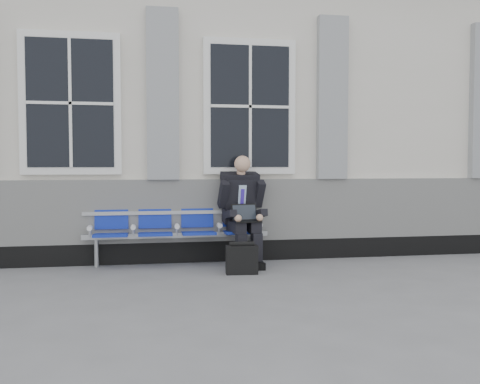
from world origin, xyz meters
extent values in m
plane|color=slate|center=(0.00, 0.00, 0.00)|extent=(70.00, 70.00, 0.00)
cube|color=silver|center=(0.00, 3.50, 2.10)|extent=(14.00, 4.00, 4.20)
cube|color=gray|center=(0.00, 3.50, 4.32)|extent=(14.40, 4.40, 0.24)
cube|color=black|center=(0.00, 1.47, 0.15)|extent=(14.00, 0.10, 0.30)
cube|color=silver|center=(0.00, 1.46, 0.75)|extent=(14.00, 0.08, 0.90)
cube|color=gray|center=(-0.90, 1.44, 2.40)|extent=(0.45, 0.14, 2.40)
cube|color=gray|center=(1.60, 1.44, 2.40)|extent=(0.45, 0.14, 2.40)
cube|color=white|center=(-2.15, 1.46, 2.25)|extent=(1.35, 0.10, 1.95)
cube|color=black|center=(-2.15, 1.41, 2.25)|extent=(1.15, 0.02, 1.75)
cube|color=white|center=(0.35, 1.46, 2.25)|extent=(1.35, 0.10, 1.95)
cube|color=black|center=(0.35, 1.41, 2.25)|extent=(1.15, 0.02, 1.75)
cube|color=#9EA0A3|center=(-0.72, 1.30, 0.42)|extent=(2.60, 0.07, 0.07)
cube|color=#9EA0A3|center=(-0.72, 1.42, 0.73)|extent=(2.60, 0.05, 0.05)
cylinder|color=#9EA0A3|center=(-1.82, 1.30, 0.20)|extent=(0.06, 0.06, 0.39)
cylinder|color=#9EA0A3|center=(0.38, 1.30, 0.20)|extent=(0.06, 0.06, 0.39)
cube|color=#0A209A|center=(-1.62, 1.22, 0.45)|extent=(0.46, 0.42, 0.07)
cube|color=#0A209A|center=(-1.62, 1.43, 0.71)|extent=(0.46, 0.10, 0.40)
cube|color=#0A209A|center=(-1.02, 1.22, 0.45)|extent=(0.46, 0.42, 0.07)
cube|color=#0A209A|center=(-1.02, 1.43, 0.71)|extent=(0.46, 0.10, 0.40)
cube|color=#0A209A|center=(-0.42, 1.22, 0.45)|extent=(0.46, 0.42, 0.07)
cube|color=#0A209A|center=(-0.42, 1.43, 0.71)|extent=(0.46, 0.10, 0.40)
cube|color=#0A209A|center=(0.18, 1.22, 0.45)|extent=(0.46, 0.42, 0.07)
cube|color=#0A209A|center=(0.18, 1.43, 0.71)|extent=(0.46, 0.10, 0.40)
cylinder|color=white|center=(-1.90, 1.25, 0.55)|extent=(0.07, 0.12, 0.07)
cylinder|color=white|center=(-1.32, 1.25, 0.55)|extent=(0.07, 0.12, 0.07)
cylinder|color=white|center=(-0.72, 1.25, 0.55)|extent=(0.07, 0.12, 0.07)
cylinder|color=white|center=(-0.12, 1.25, 0.55)|extent=(0.07, 0.12, 0.07)
cylinder|color=white|center=(0.46, 1.25, 0.55)|extent=(0.07, 0.12, 0.07)
cube|color=black|center=(0.13, 0.79, 0.05)|extent=(0.15, 0.30, 0.10)
cube|color=black|center=(0.35, 0.81, 0.05)|extent=(0.15, 0.30, 0.10)
cube|color=black|center=(0.12, 0.85, 0.25)|extent=(0.15, 0.16, 0.47)
cube|color=black|center=(0.34, 0.88, 0.25)|extent=(0.15, 0.16, 0.47)
cube|color=black|center=(0.09, 1.09, 0.55)|extent=(0.21, 0.51, 0.15)
cube|color=black|center=(0.31, 1.12, 0.55)|extent=(0.21, 0.51, 0.15)
cube|color=black|center=(0.18, 1.32, 0.91)|extent=(0.50, 0.42, 0.69)
cube|color=silver|center=(0.19, 1.19, 0.93)|extent=(0.12, 0.11, 0.39)
cube|color=#4128BD|center=(0.19, 1.18, 0.91)|extent=(0.06, 0.09, 0.32)
cube|color=black|center=(0.18, 1.29, 1.24)|extent=(0.55, 0.32, 0.16)
cylinder|color=#D8A887|center=(0.19, 1.23, 1.31)|extent=(0.12, 0.12, 0.11)
sphere|color=#D8A887|center=(0.19, 1.17, 1.42)|extent=(0.23, 0.23, 0.23)
cube|color=black|center=(-0.07, 1.18, 1.00)|extent=(0.15, 0.32, 0.41)
cube|color=black|center=(0.45, 1.24, 1.00)|extent=(0.15, 0.32, 0.41)
cube|color=black|center=(-0.01, 0.99, 0.73)|extent=(0.14, 0.35, 0.15)
cube|color=black|center=(0.43, 1.04, 0.73)|extent=(0.14, 0.35, 0.15)
sphere|color=#D8A887|center=(0.08, 0.85, 0.69)|extent=(0.10, 0.10, 0.10)
sphere|color=#D8A887|center=(0.38, 0.88, 0.69)|extent=(0.10, 0.10, 0.10)
cube|color=black|center=(0.22, 0.95, 0.63)|extent=(0.39, 0.29, 0.02)
cube|color=black|center=(0.20, 1.08, 0.75)|extent=(0.37, 0.14, 0.23)
cube|color=black|center=(0.21, 1.07, 0.75)|extent=(0.33, 0.11, 0.20)
cube|color=black|center=(0.07, 0.52, 0.18)|extent=(0.42, 0.20, 0.37)
cylinder|color=black|center=(0.07, 0.52, 0.39)|extent=(0.33, 0.09, 0.06)
camera|label=1|loc=(-1.13, -6.21, 1.42)|focal=40.00mm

